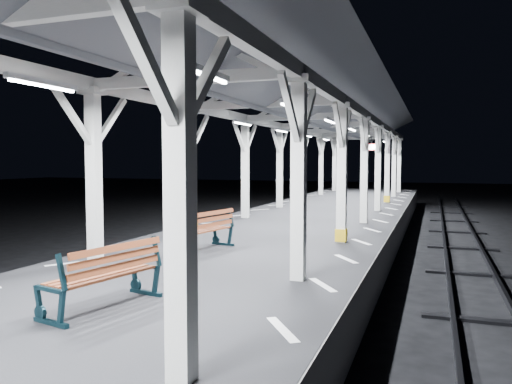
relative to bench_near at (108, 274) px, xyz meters
The scene contains 9 objects.
ground 4.66m from the bench_near, 90.79° to the left, with size 120.00×120.00×0.00m, color black.
platform 4.53m from the bench_near, 90.79° to the left, with size 6.00×50.00×1.00m, color black.
hazard_stripes_left 5.11m from the bench_near, 119.59° to the left, with size 1.00×48.00×0.01m, color silver.
hazard_stripes_right 5.05m from the bench_near, 61.63° to the left, with size 1.00×48.00×0.01m, color silver.
track_left 6.86m from the bench_near, 138.85° to the left, with size 2.20×60.00×0.16m.
track_right 6.78m from the bench_near, 41.84° to the left, with size 2.20×60.00×0.16m.
canopy 5.38m from the bench_near, 90.79° to the left, with size 5.40×49.00×4.65m.
bench_near is the anchor object (origin of this frame).
bench_mid 4.34m from the bench_near, 98.36° to the left, with size 0.91×1.73×0.89m.
Camera 1 is at (4.08, -9.84, 2.96)m, focal length 35.00 mm.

